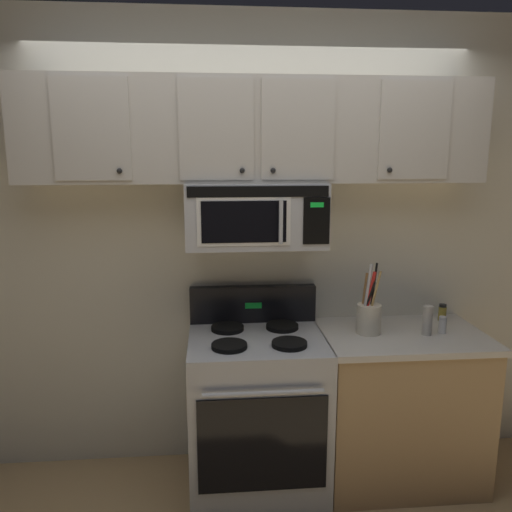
{
  "coord_description": "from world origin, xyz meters",
  "views": [
    {
      "loc": [
        -0.24,
        -2.26,
        1.91
      ],
      "look_at": [
        0.0,
        0.49,
        1.35
      ],
      "focal_mm": 35.77,
      "sensor_mm": 36.0,
      "label": 1
    }
  ],
  "objects_px": {
    "stove_range": "(257,409)",
    "salt_shaker": "(442,325)",
    "pepper_mill": "(427,320)",
    "spice_jar": "(442,313)",
    "utensil_crock_cream": "(369,316)",
    "over_range_microwave": "(255,214)"
  },
  "relations": [
    {
      "from": "stove_range",
      "to": "over_range_microwave",
      "type": "height_order",
      "value": "over_range_microwave"
    },
    {
      "from": "over_range_microwave",
      "to": "salt_shaker",
      "type": "bearing_deg",
      "value": -7.33
    },
    {
      "from": "pepper_mill",
      "to": "spice_jar",
      "type": "bearing_deg",
      "value": 49.55
    },
    {
      "from": "stove_range",
      "to": "utensil_crock_cream",
      "type": "relative_size",
      "value": 2.75
    },
    {
      "from": "stove_range",
      "to": "utensil_crock_cream",
      "type": "bearing_deg",
      "value": 1.23
    },
    {
      "from": "stove_range",
      "to": "pepper_mill",
      "type": "bearing_deg",
      "value": -2.51
    },
    {
      "from": "spice_jar",
      "to": "salt_shaker",
      "type": "bearing_deg",
      "value": -114.58
    },
    {
      "from": "stove_range",
      "to": "spice_jar",
      "type": "bearing_deg",
      "value": 9.28
    },
    {
      "from": "stove_range",
      "to": "salt_shaker",
      "type": "xyz_separation_m",
      "value": [
        1.06,
        -0.02,
        0.48
      ]
    },
    {
      "from": "salt_shaker",
      "to": "over_range_microwave",
      "type": "bearing_deg",
      "value": 172.67
    },
    {
      "from": "utensil_crock_cream",
      "to": "pepper_mill",
      "type": "relative_size",
      "value": 2.41
    },
    {
      "from": "stove_range",
      "to": "spice_jar",
      "type": "distance_m",
      "value": 1.27
    },
    {
      "from": "pepper_mill",
      "to": "salt_shaker",
      "type": "bearing_deg",
      "value": 12.31
    },
    {
      "from": "utensil_crock_cream",
      "to": "spice_jar",
      "type": "bearing_deg",
      "value": 18.69
    },
    {
      "from": "stove_range",
      "to": "utensil_crock_cream",
      "type": "height_order",
      "value": "utensil_crock_cream"
    },
    {
      "from": "pepper_mill",
      "to": "spice_jar",
      "type": "height_order",
      "value": "pepper_mill"
    },
    {
      "from": "stove_range",
      "to": "pepper_mill",
      "type": "distance_m",
      "value": 1.09
    },
    {
      "from": "stove_range",
      "to": "over_range_microwave",
      "type": "relative_size",
      "value": 1.47
    },
    {
      "from": "stove_range",
      "to": "salt_shaker",
      "type": "height_order",
      "value": "stove_range"
    },
    {
      "from": "pepper_mill",
      "to": "spice_jar",
      "type": "relative_size",
      "value": 1.62
    },
    {
      "from": "over_range_microwave",
      "to": "spice_jar",
      "type": "relative_size",
      "value": 7.3
    },
    {
      "from": "utensil_crock_cream",
      "to": "salt_shaker",
      "type": "relative_size",
      "value": 4.2
    }
  ]
}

